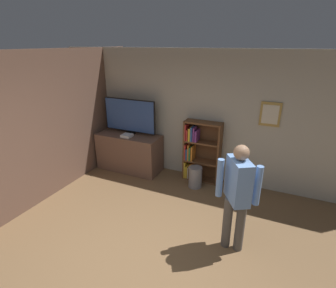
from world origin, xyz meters
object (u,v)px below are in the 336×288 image
waste_bin (195,177)px  television (130,116)px  person (237,191)px  game_console (127,136)px  bookshelf (198,151)px

waste_bin → television: bearing=172.0°
television → person: bearing=-31.3°
game_console → waste_bin: 1.75m
person → bookshelf: bearing=-179.0°
bookshelf → waste_bin: bearing=-78.8°
television → bookshelf: (1.59, 0.12, -0.61)m
television → bookshelf: bearing=4.3°
game_console → person: size_ratio=0.14×
bookshelf → person: person is taller
television → waste_bin: size_ratio=2.86×
television → person: television is taller
bookshelf → television: bearing=-175.7°
television → game_console: television is taller
bookshelf → game_console: bearing=-167.8°
television → bookshelf: size_ratio=0.96×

